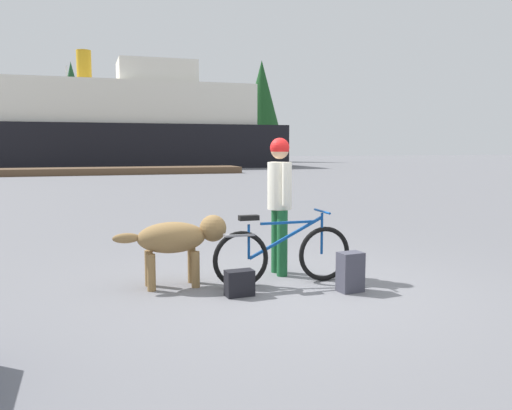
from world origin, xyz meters
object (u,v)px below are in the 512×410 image
object	(u,v)px
bicycle	(282,254)
handbag_pannier	(239,283)
ferry_boat	(127,127)
backpack	(350,272)
dog	(178,239)
person_cyclist	(280,192)
sailboat_moored	(70,161)

from	to	relation	value
bicycle	handbag_pannier	distance (m)	0.76
handbag_pannier	ferry_boat	xyz separation A→B (m)	(1.61, 37.58, 3.03)
bicycle	backpack	size ratio (longest dim) A/B	3.85
dog	ferry_boat	xyz separation A→B (m)	(2.20, 36.95, 2.60)
handbag_pannier	ferry_boat	size ratio (longest dim) A/B	0.01
bicycle	dog	bearing A→B (deg)	165.88
dog	backpack	world-z (taller)	dog
person_cyclist	dog	size ratio (longest dim) A/B	1.32
bicycle	ferry_boat	world-z (taller)	ferry_boat
sailboat_moored	person_cyclist	bearing A→B (deg)	-84.89
person_cyclist	handbag_pannier	bearing A→B (deg)	-133.63
person_cyclist	sailboat_moored	size ratio (longest dim) A/B	0.21
backpack	ferry_boat	xyz separation A→B (m)	(0.33, 37.80, 2.95)
bicycle	sailboat_moored	distance (m)	41.67
person_cyclist	sailboat_moored	bearing A→B (deg)	95.11
person_cyclist	ferry_boat	world-z (taller)	ferry_boat
ferry_boat	backpack	bearing A→B (deg)	-90.49
person_cyclist	handbag_pannier	distance (m)	1.49
dog	sailboat_moored	xyz separation A→B (m)	(-2.30, 41.21, -0.10)
handbag_pannier	person_cyclist	bearing A→B (deg)	46.37
dog	handbag_pannier	xyz separation A→B (m)	(0.58, -0.63, -0.44)
bicycle	person_cyclist	bearing A→B (deg)	73.91
dog	ferry_boat	size ratio (longest dim) A/B	0.06
handbag_pannier	ferry_boat	bearing A→B (deg)	87.54
backpack	ferry_boat	bearing A→B (deg)	89.51
bicycle	handbag_pannier	bearing A→B (deg)	-153.22
dog	sailboat_moored	world-z (taller)	sailboat_moored
bicycle	ferry_boat	bearing A→B (deg)	88.51
dog	handbag_pannier	size ratio (longest dim) A/B	4.27
person_cyclist	ferry_boat	distance (m)	36.82
sailboat_moored	handbag_pannier	bearing A→B (deg)	-86.06
handbag_pannier	bicycle	bearing A→B (deg)	26.78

